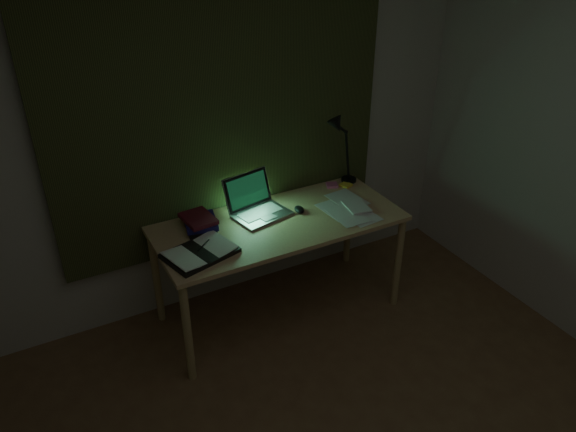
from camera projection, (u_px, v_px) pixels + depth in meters
name	position (u px, v px, depth m)	size (l,w,h in m)	color
wall_back	(222.00, 126.00, 3.54)	(3.50, 0.00, 2.50)	beige
curtain	(222.00, 97.00, 3.41)	(2.20, 0.06, 2.00)	#2F341A
desk	(279.00, 268.00, 3.73)	(1.58, 0.69, 0.72)	tan
laptop	(262.00, 199.00, 3.55)	(0.35, 0.39, 0.25)	#ADADB2
open_textbook	(200.00, 252.00, 3.22)	(0.39, 0.28, 0.03)	white
book_stack	(199.00, 222.00, 3.46)	(0.19, 0.23, 0.09)	white
loose_papers	(349.00, 207.00, 3.70)	(0.31, 0.33, 0.02)	white
mouse	(299.00, 210.00, 3.65)	(0.06, 0.09, 0.04)	black
sticky_yellow	(346.00, 185.00, 3.98)	(0.07, 0.07, 0.02)	yellow
sticky_pink	(332.00, 185.00, 3.98)	(0.08, 0.08, 0.02)	#E95A94
desk_lamp	(351.00, 143.00, 3.91)	(0.39, 0.30, 0.59)	black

